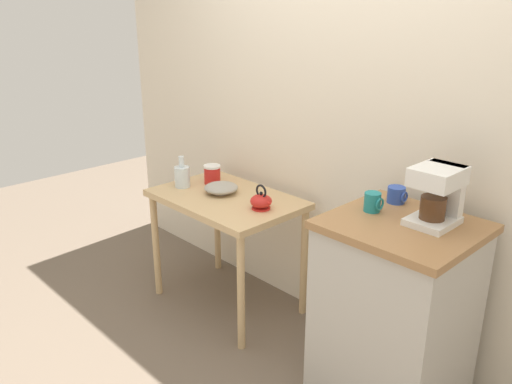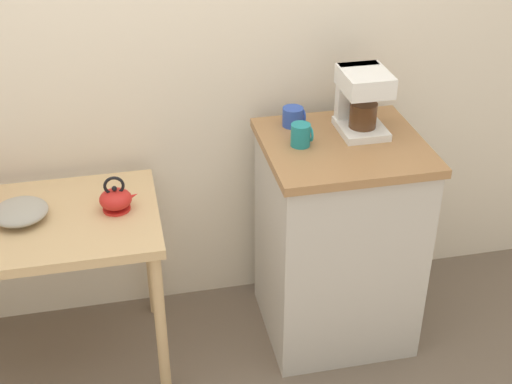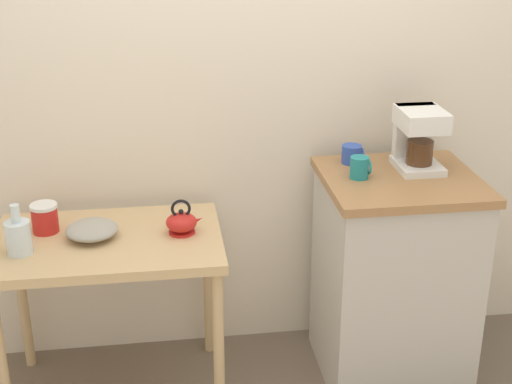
# 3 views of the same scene
# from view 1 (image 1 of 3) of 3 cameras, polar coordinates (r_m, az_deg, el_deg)

# --- Properties ---
(ground_plane) EXTENTS (8.00, 8.00, 0.00)m
(ground_plane) POSITION_cam_1_polar(r_m,az_deg,el_deg) (3.14, 4.92, -16.24)
(ground_plane) COLOR #6B5B4C
(back_wall) EXTENTS (4.40, 0.10, 2.80)m
(back_wall) POSITION_cam_1_polar(r_m,az_deg,el_deg) (2.85, 12.90, 10.31)
(back_wall) COLOR beige
(back_wall) RESTS_ON ground_plane
(wooden_table) EXTENTS (0.91, 0.60, 0.74)m
(wooden_table) POSITION_cam_1_polar(r_m,az_deg,el_deg) (3.23, -3.21, -2.01)
(wooden_table) COLOR tan
(wooden_table) RESTS_ON ground_plane
(kitchen_counter) EXTENTS (0.63, 0.59, 0.94)m
(kitchen_counter) POSITION_cam_1_polar(r_m,az_deg,el_deg) (2.61, 14.72, -12.74)
(kitchen_counter) COLOR #BCB7AD
(kitchen_counter) RESTS_ON ground_plane
(bowl_stoneware) EXTENTS (0.21, 0.21, 0.07)m
(bowl_stoneware) POSITION_cam_1_polar(r_m,az_deg,el_deg) (3.23, -3.81, 0.45)
(bowl_stoneware) COLOR #9E998C
(bowl_stoneware) RESTS_ON wooden_table
(teakettle) EXTENTS (0.15, 0.12, 0.15)m
(teakettle) POSITION_cam_1_polar(r_m,az_deg,el_deg) (2.97, 0.58, -1.00)
(teakettle) COLOR red
(teakettle) RESTS_ON wooden_table
(glass_carafe_vase) EXTENTS (0.10, 0.10, 0.20)m
(glass_carafe_vase) POSITION_cam_1_polar(r_m,az_deg,el_deg) (3.36, -8.01, 1.73)
(glass_carafe_vase) COLOR silver
(glass_carafe_vase) RESTS_ON wooden_table
(canister_enamel) EXTENTS (0.11, 0.11, 0.12)m
(canister_enamel) POSITION_cam_1_polar(r_m,az_deg,el_deg) (3.41, -4.78, 1.95)
(canister_enamel) COLOR red
(canister_enamel) RESTS_ON wooden_table
(coffee_maker) EXTENTS (0.18, 0.22, 0.26)m
(coffee_maker) POSITION_cam_1_polar(r_m,az_deg,el_deg) (2.39, 19.17, -0.05)
(coffee_maker) COLOR white
(coffee_maker) RESTS_ON kitchen_counter
(mug_dark_teal) EXTENTS (0.08, 0.08, 0.09)m
(mug_dark_teal) POSITION_cam_1_polar(r_m,az_deg,el_deg) (2.48, 12.56, -1.08)
(mug_dark_teal) COLOR teal
(mug_dark_teal) RESTS_ON kitchen_counter
(mug_blue) EXTENTS (0.09, 0.09, 0.08)m
(mug_blue) POSITION_cam_1_polar(r_m,az_deg,el_deg) (2.61, 15.01, -0.30)
(mug_blue) COLOR #2D4CAD
(mug_blue) RESTS_ON kitchen_counter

